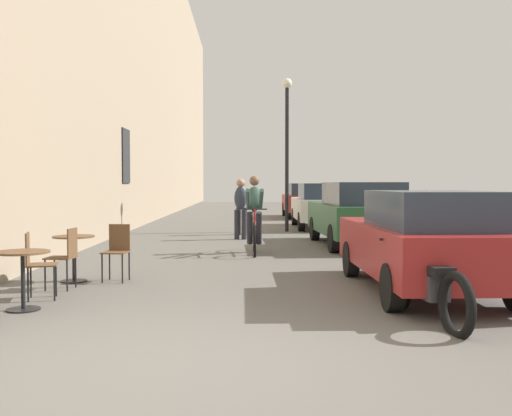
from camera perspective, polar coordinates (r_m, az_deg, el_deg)
ground_plane at (r=5.20m, az=-7.32°, el=-14.81°), size 88.00×88.00×0.00m
building_facade_left at (r=20.06m, az=-13.17°, el=17.63°), size 0.54×68.00×13.67m
cafe_table_near at (r=7.65m, az=-21.76°, el=-5.40°), size 0.64×0.64×0.72m
cafe_chair_near_toward_street at (r=8.29m, az=-20.64°, el=-4.82°), size 0.46×0.46×0.89m
cafe_table_mid at (r=9.60m, az=-17.34°, el=-3.79°), size 0.64×0.64×0.72m
cafe_chair_mid_toward_street at (r=9.51m, az=-13.35°, el=-3.82°), size 0.43×0.43×0.89m
cafe_chair_mid_toward_wall at (r=8.95m, az=-18.06°, el=-4.27°), size 0.41×0.41×0.89m
cyclist_on_bicycle at (r=12.89m, az=-0.16°, el=-0.84°), size 0.52×1.76×1.74m
pedestrian_near at (r=16.11m, az=-1.53°, el=0.27°), size 0.37×0.29×1.67m
pedestrian_mid at (r=17.64m, az=-1.41°, el=0.45°), size 0.37×0.29×1.67m
street_lamp at (r=18.89m, az=3.03°, el=7.15°), size 0.32×0.32×4.90m
parked_car_nearest at (r=8.57m, az=16.08°, el=-3.00°), size 1.73×4.05×1.44m
parked_car_second at (r=14.55m, az=9.89°, el=-0.50°), size 1.97×4.46×1.57m
parked_car_third at (r=20.31m, az=6.42°, el=0.30°), size 1.87×4.37×1.55m
parked_car_fourth at (r=26.53m, az=4.82°, el=0.79°), size 1.86×4.37×1.55m
parked_motorcycle at (r=6.93m, az=16.21°, el=-7.09°), size 0.62×2.14×0.92m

